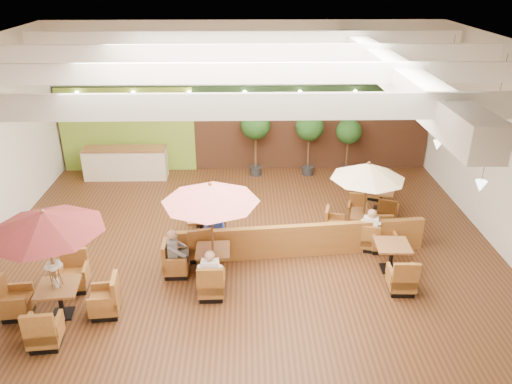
{
  "coord_description": "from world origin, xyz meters",
  "views": [
    {
      "loc": [
        0.04,
        -12.07,
        7.34
      ],
      "look_at": [
        0.3,
        0.5,
        1.5
      ],
      "focal_mm": 35.0,
      "sensor_mm": 36.0,
      "label": 1
    }
  ],
  "objects_px": {
    "booth_divider": "(302,240)",
    "table_1": "(209,209)",
    "table_0": "(49,246)",
    "table_2": "(365,182)",
    "topiary_0": "(256,127)",
    "diner_1": "(215,230)",
    "table_3": "(201,224)",
    "diner_0": "(210,269)",
    "diner_3": "(371,226)",
    "diner_2": "(175,249)",
    "topiary_2": "(349,133)",
    "diner_4": "(371,225)",
    "topiary_1": "(309,129)",
    "table_4": "(391,257)",
    "service_counter": "(126,163)",
    "table_5": "(381,200)"
  },
  "relations": [
    {
      "from": "table_3",
      "to": "diner_4",
      "type": "relative_size",
      "value": 3.44
    },
    {
      "from": "topiary_2",
      "to": "diner_0",
      "type": "bearing_deg",
      "value": -121.54
    },
    {
      "from": "table_4",
      "to": "table_0",
      "type": "bearing_deg",
      "value": -165.56
    },
    {
      "from": "table_0",
      "to": "diner_1",
      "type": "distance_m",
      "value": 4.32
    },
    {
      "from": "service_counter",
      "to": "topiary_2",
      "type": "distance_m",
      "value": 8.26
    },
    {
      "from": "table_0",
      "to": "table_1",
      "type": "distance_m",
      "value": 3.64
    },
    {
      "from": "table_0",
      "to": "diner_1",
      "type": "bearing_deg",
      "value": 30.83
    },
    {
      "from": "table_1",
      "to": "diner_0",
      "type": "bearing_deg",
      "value": -87.41
    },
    {
      "from": "table_1",
      "to": "table_3",
      "type": "height_order",
      "value": "table_1"
    },
    {
      "from": "table_1",
      "to": "table_2",
      "type": "bearing_deg",
      "value": 23.72
    },
    {
      "from": "service_counter",
      "to": "diner_4",
      "type": "height_order",
      "value": "diner_4"
    },
    {
      "from": "topiary_1",
      "to": "diner_3",
      "type": "bearing_deg",
      "value": -78.7
    },
    {
      "from": "diner_1",
      "to": "diner_3",
      "type": "height_order",
      "value": "diner_1"
    },
    {
      "from": "table_2",
      "to": "topiary_1",
      "type": "distance_m",
      "value": 4.71
    },
    {
      "from": "table_0",
      "to": "table_5",
      "type": "bearing_deg",
      "value": 25.07
    },
    {
      "from": "table_0",
      "to": "table_4",
      "type": "distance_m",
      "value": 8.26
    },
    {
      "from": "table_4",
      "to": "table_5",
      "type": "xyz_separation_m",
      "value": [
        0.59,
        3.45,
        -0.04
      ]
    },
    {
      "from": "diner_0",
      "to": "service_counter",
      "type": "bearing_deg",
      "value": 117.2
    },
    {
      "from": "table_2",
      "to": "diner_0",
      "type": "xyz_separation_m",
      "value": [
        -4.21,
        -2.93,
        -0.89
      ]
    },
    {
      "from": "booth_divider",
      "to": "topiary_0",
      "type": "bearing_deg",
      "value": 95.84
    },
    {
      "from": "table_0",
      "to": "table_2",
      "type": "bearing_deg",
      "value": 19.14
    },
    {
      "from": "booth_divider",
      "to": "diner_1",
      "type": "xyz_separation_m",
      "value": [
        -2.37,
        0.08,
        0.29
      ]
    },
    {
      "from": "table_5",
      "to": "topiary_0",
      "type": "distance_m",
      "value": 5.21
    },
    {
      "from": "table_4",
      "to": "table_5",
      "type": "bearing_deg",
      "value": 82.79
    },
    {
      "from": "table_5",
      "to": "diner_4",
      "type": "distance_m",
      "value": 2.64
    },
    {
      "from": "diner_0",
      "to": "diner_3",
      "type": "relative_size",
      "value": 1.15
    },
    {
      "from": "table_2",
      "to": "table_3",
      "type": "height_order",
      "value": "table_2"
    },
    {
      "from": "booth_divider",
      "to": "table_1",
      "type": "bearing_deg",
      "value": -165.94
    },
    {
      "from": "table_3",
      "to": "topiary_1",
      "type": "relative_size",
      "value": 1.17
    },
    {
      "from": "table_0",
      "to": "table_1",
      "type": "relative_size",
      "value": 1.04
    },
    {
      "from": "service_counter",
      "to": "table_0",
      "type": "xyz_separation_m",
      "value": [
        0.22,
        -7.94,
        1.24
      ]
    },
    {
      "from": "table_2",
      "to": "table_3",
      "type": "distance_m",
      "value": 4.81
    },
    {
      "from": "service_counter",
      "to": "table_5",
      "type": "distance_m",
      "value": 9.2
    },
    {
      "from": "table_0",
      "to": "diner_2",
      "type": "xyz_separation_m",
      "value": [
        2.4,
        1.56,
        -1.05
      ]
    },
    {
      "from": "service_counter",
      "to": "topiary_1",
      "type": "distance_m",
      "value": 6.86
    },
    {
      "from": "topiary_0",
      "to": "diner_1",
      "type": "height_order",
      "value": "topiary_0"
    },
    {
      "from": "table_4",
      "to": "diner_3",
      "type": "distance_m",
      "value": 1.13
    },
    {
      "from": "topiary_0",
      "to": "topiary_2",
      "type": "relative_size",
      "value": 1.16
    },
    {
      "from": "table_3",
      "to": "diner_3",
      "type": "relative_size",
      "value": 3.77
    },
    {
      "from": "diner_2",
      "to": "diner_4",
      "type": "distance_m",
      "value": 5.33
    },
    {
      "from": "table_1",
      "to": "topiary_1",
      "type": "relative_size",
      "value": 1.09
    },
    {
      "from": "table_0",
      "to": "diner_3",
      "type": "bearing_deg",
      "value": 13.59
    },
    {
      "from": "table_1",
      "to": "diner_1",
      "type": "bearing_deg",
      "value": 85.06
    },
    {
      "from": "table_3",
      "to": "booth_divider",
      "type": "bearing_deg",
      "value": -33.42
    },
    {
      "from": "diner_4",
      "to": "topiary_1",
      "type": "bearing_deg",
      "value": 121.87
    },
    {
      "from": "table_1",
      "to": "table_3",
      "type": "distance_m",
      "value": 2.3
    },
    {
      "from": "table_1",
      "to": "diner_4",
      "type": "xyz_separation_m",
      "value": [
        4.32,
        1.15,
        -1.11
      ]
    },
    {
      "from": "topiary_1",
      "to": "diner_2",
      "type": "relative_size",
      "value": 2.82
    },
    {
      "from": "table_5",
      "to": "topiary_2",
      "type": "distance_m",
      "value": 3.31
    },
    {
      "from": "diner_2",
      "to": "topiary_2",
      "type": "bearing_deg",
      "value": 135.35
    }
  ]
}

